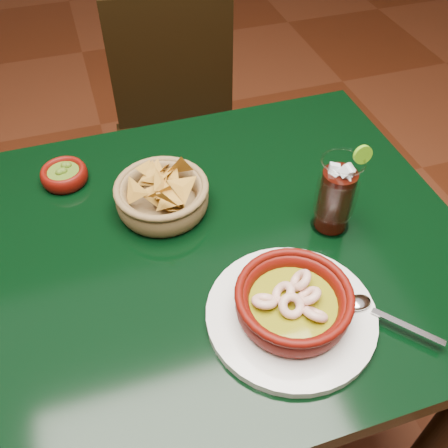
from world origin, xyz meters
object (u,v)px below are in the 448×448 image
object	(u,v)px
chip_basket	(162,196)
cola_drink	(336,195)
dining_chair	(180,133)
dining_table	(153,288)
shrimp_plate	(293,306)

from	to	relation	value
chip_basket	cola_drink	distance (m)	0.33
dining_chair	chip_basket	world-z (taller)	dining_chair
dining_table	chip_basket	world-z (taller)	chip_basket
dining_table	dining_chair	distance (m)	0.76
dining_chair	chip_basket	size ratio (longest dim) A/B	4.09
dining_table	chip_basket	size ratio (longest dim) A/B	5.57
shrimp_plate	cola_drink	size ratio (longest dim) A/B	1.90
dining_table	shrimp_plate	size ratio (longest dim) A/B	3.49
dining_chair	cola_drink	distance (m)	0.82
dining_table	shrimp_plate	bearing A→B (deg)	-45.45
chip_basket	cola_drink	xyz separation A→B (m)	(0.29, -0.14, 0.04)
dining_chair	shrimp_plate	bearing A→B (deg)	-91.68
dining_table	shrimp_plate	distance (m)	0.31
cola_drink	shrimp_plate	bearing A→B (deg)	-132.00
dining_table	cola_drink	bearing A→B (deg)	-4.91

